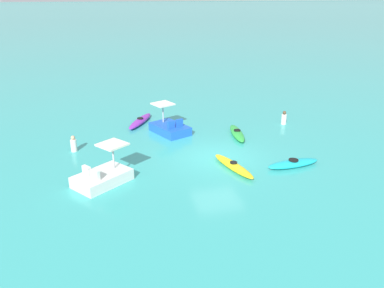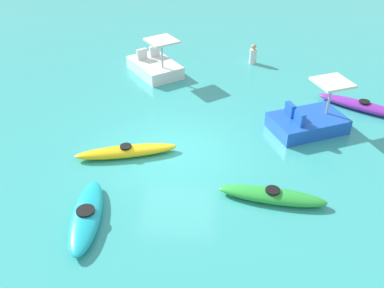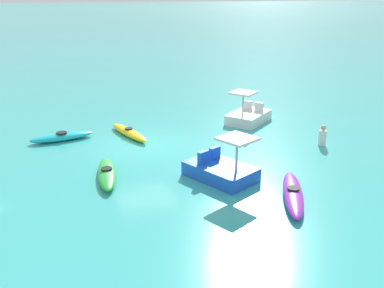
# 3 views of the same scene
# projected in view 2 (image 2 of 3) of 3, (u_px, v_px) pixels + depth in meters

# --- Properties ---
(ground_plane) EXTENTS (600.00, 600.00, 0.00)m
(ground_plane) POSITION_uv_depth(u_px,v_px,m) (176.00, 152.00, 13.64)
(ground_plane) COLOR #38ADA8
(kayak_green) EXTENTS (2.94, 1.00, 0.37)m
(kayak_green) POSITION_uv_depth(u_px,v_px,m) (272.00, 196.00, 11.67)
(kayak_green) COLOR green
(kayak_green) RESTS_ON ground_plane
(kayak_cyan) EXTENTS (1.04, 2.81, 0.37)m
(kayak_cyan) POSITION_uv_depth(u_px,v_px,m) (86.00, 216.00, 11.02)
(kayak_cyan) COLOR #19B7C6
(kayak_cyan) RESTS_ON ground_plane
(kayak_yellow) EXTENTS (3.14, 1.35, 0.37)m
(kayak_yellow) POSITION_uv_depth(u_px,v_px,m) (126.00, 151.00, 13.40)
(kayak_yellow) COLOR yellow
(kayak_yellow) RESTS_ON ground_plane
(kayak_purple) EXTENTS (3.21, 2.13, 0.37)m
(kayak_purple) POSITION_uv_depth(u_px,v_px,m) (363.00, 106.00, 15.78)
(kayak_purple) COLOR purple
(kayak_purple) RESTS_ON ground_plane
(pedal_boat_blue) EXTENTS (2.81, 2.36, 1.68)m
(pedal_boat_blue) POSITION_uv_depth(u_px,v_px,m) (308.00, 121.00, 14.58)
(pedal_boat_blue) COLOR blue
(pedal_boat_blue) RESTS_ON ground_plane
(pedal_boat_white) EXTENTS (2.64, 2.82, 1.68)m
(pedal_boat_white) POSITION_uv_depth(u_px,v_px,m) (155.00, 66.00, 18.37)
(pedal_boat_white) COLOR white
(pedal_boat_white) RESTS_ON ground_plane
(person_near_shore) EXTENTS (0.42, 0.42, 0.88)m
(person_near_shore) POSITION_uv_depth(u_px,v_px,m) (253.00, 55.00, 19.20)
(person_near_shore) COLOR silver
(person_near_shore) RESTS_ON ground_plane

